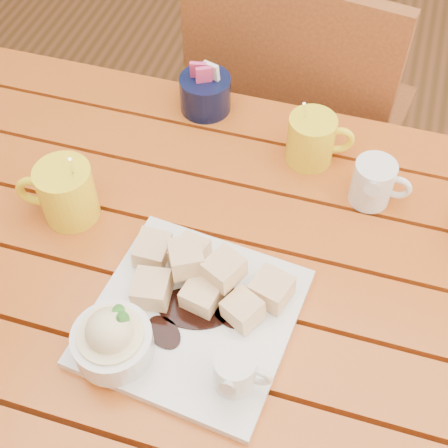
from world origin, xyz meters
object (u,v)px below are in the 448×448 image
(dessert_plate, at_px, (175,317))
(chair_far, at_px, (296,120))
(coffee_mug_left, at_px, (65,192))
(coffee_mug_right, at_px, (312,139))
(table, at_px, (216,303))

(dessert_plate, xyz_separation_m, chair_far, (0.03, 0.72, -0.25))
(dessert_plate, height_order, chair_far, chair_far)
(coffee_mug_left, xyz_separation_m, coffee_mug_right, (0.35, 0.23, -0.00))
(coffee_mug_left, distance_m, chair_far, 0.69)
(coffee_mug_right, bearing_deg, dessert_plate, -121.51)
(coffee_mug_right, xyz_separation_m, chair_far, (-0.08, 0.34, -0.27))
(chair_far, bearing_deg, coffee_mug_right, 112.16)
(coffee_mug_left, bearing_deg, dessert_plate, -45.49)
(dessert_plate, bearing_deg, coffee_mug_left, 147.19)
(coffee_mug_right, bearing_deg, chair_far, 87.78)
(table, xyz_separation_m, dessert_plate, (-0.02, -0.12, 0.14))
(coffee_mug_left, distance_m, coffee_mug_right, 0.42)
(table, height_order, chair_far, chair_far)
(coffee_mug_left, relative_size, coffee_mug_right, 1.10)
(dessert_plate, xyz_separation_m, coffee_mug_right, (0.11, 0.38, 0.02))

